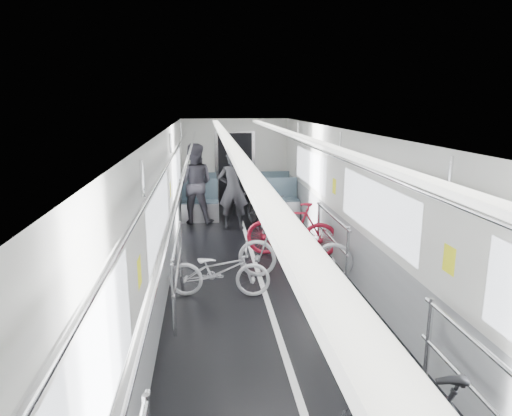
{
  "coord_description": "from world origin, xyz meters",
  "views": [
    {
      "loc": [
        -0.86,
        -5.95,
        2.84
      ],
      "look_at": [
        0.0,
        1.67,
        1.06
      ],
      "focal_mm": 32.0,
      "sensor_mm": 36.0,
      "label": 1
    }
  ],
  "objects_px": {
    "bike_right_far": "(292,229)",
    "person_seated": "(194,184)",
    "bike_right_mid": "(295,250)",
    "person_standing": "(233,190)",
    "bike_left_far": "(219,270)",
    "bike_aisle": "(263,211)"
  },
  "relations": [
    {
      "from": "bike_left_far",
      "to": "person_standing",
      "type": "height_order",
      "value": "person_standing"
    },
    {
      "from": "bike_left_far",
      "to": "person_standing",
      "type": "xyz_separation_m",
      "value": [
        0.45,
        3.7,
        0.51
      ]
    },
    {
      "from": "bike_right_far",
      "to": "bike_left_far",
      "type": "bearing_deg",
      "value": -24.64
    },
    {
      "from": "person_standing",
      "to": "bike_left_far",
      "type": "bearing_deg",
      "value": 91.28
    },
    {
      "from": "bike_left_far",
      "to": "bike_aisle",
      "type": "distance_m",
      "value": 3.77
    },
    {
      "from": "bike_right_mid",
      "to": "person_standing",
      "type": "xyz_separation_m",
      "value": [
        -0.8,
        3.16,
        0.42
      ]
    },
    {
      "from": "bike_aisle",
      "to": "person_seated",
      "type": "distance_m",
      "value": 1.82
    },
    {
      "from": "bike_right_far",
      "to": "person_standing",
      "type": "height_order",
      "value": "person_standing"
    },
    {
      "from": "bike_aisle",
      "to": "person_seated",
      "type": "xyz_separation_m",
      "value": [
        -1.56,
        0.77,
        0.53
      ]
    },
    {
      "from": "bike_aisle",
      "to": "bike_right_mid",
      "type": "bearing_deg",
      "value": -106.96
    },
    {
      "from": "bike_left_far",
      "to": "bike_right_far",
      "type": "bearing_deg",
      "value": -33.14
    },
    {
      "from": "bike_right_far",
      "to": "person_seated",
      "type": "bearing_deg",
      "value": -129.73
    },
    {
      "from": "bike_right_far",
      "to": "person_seated",
      "type": "height_order",
      "value": "person_seated"
    },
    {
      "from": "bike_right_mid",
      "to": "bike_right_far",
      "type": "height_order",
      "value": "bike_right_far"
    },
    {
      "from": "bike_right_mid",
      "to": "person_seated",
      "type": "height_order",
      "value": "person_seated"
    },
    {
      "from": "bike_left_far",
      "to": "bike_right_far",
      "type": "distance_m",
      "value": 2.19
    },
    {
      "from": "bike_left_far",
      "to": "bike_right_far",
      "type": "xyz_separation_m",
      "value": [
        1.42,
        1.67,
        0.12
      ]
    },
    {
      "from": "bike_right_mid",
      "to": "person_standing",
      "type": "distance_m",
      "value": 3.29
    },
    {
      "from": "person_standing",
      "to": "person_seated",
      "type": "xyz_separation_m",
      "value": [
        -0.88,
        0.67,
        0.05
      ]
    },
    {
      "from": "bike_right_mid",
      "to": "person_seated",
      "type": "relative_size",
      "value": 0.98
    },
    {
      "from": "bike_left_far",
      "to": "person_seated",
      "type": "distance_m",
      "value": 4.42
    },
    {
      "from": "bike_left_far",
      "to": "bike_aisle",
      "type": "relative_size",
      "value": 0.94
    }
  ]
}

